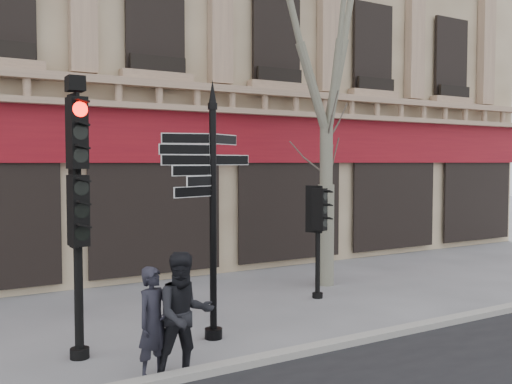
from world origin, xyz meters
TOP-DOWN VIEW (x-y plane):
  - ground at (0.00, 0.00)m, footprint 80.00×80.00m
  - kerb at (0.00, -1.40)m, footprint 80.00×0.25m
  - fingerpost at (-0.86, 0.04)m, footprint 2.04×2.04m
  - traffic_signal_main at (-3.03, 0.20)m, footprint 0.49×0.37m
  - traffic_signal_secondary at (2.38, 1.45)m, footprint 0.48×0.43m
  - plane_tree at (3.35, 2.42)m, footprint 3.54×3.54m
  - pedestrian_a at (-2.34, -1.11)m, footprint 0.67×0.57m
  - pedestrian_b at (-1.96, -1.30)m, footprint 0.91×0.74m

SIDE VIEW (x-z plane):
  - ground at x=0.00m, z-range 0.00..0.00m
  - kerb at x=0.00m, z-range 0.00..0.12m
  - pedestrian_a at x=-2.34m, z-range 0.00..1.54m
  - pedestrian_b at x=-1.96m, z-range 0.00..1.74m
  - traffic_signal_secondary at x=2.38m, z-range 0.47..2.87m
  - traffic_signal_main at x=-3.03m, z-range 0.56..4.79m
  - fingerpost at x=-0.86m, z-range 0.74..5.06m
  - plane_tree at x=3.35m, z-range 1.90..11.29m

